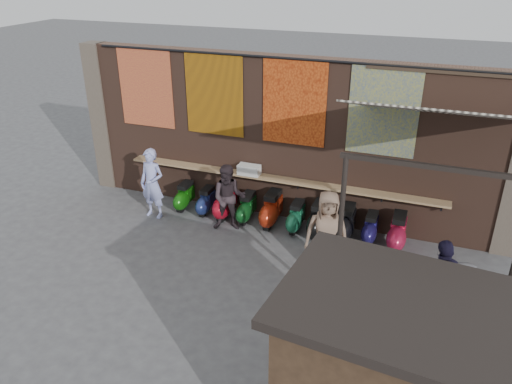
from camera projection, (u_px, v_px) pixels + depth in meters
ground at (243, 268)px, 10.65m from camera, size 70.00×70.00×0.00m
brick_wall at (283, 139)px, 12.07m from camera, size 10.00×0.40×4.00m
pier_left at (103, 117)px, 13.71m from camera, size 0.50×0.50×4.00m
eating_counter at (278, 179)px, 12.15m from camera, size 8.00×0.32×0.05m
shelf_box at (249, 170)px, 12.29m from camera, size 0.54×0.28×0.25m
tapestry_redgold at (146, 88)px, 12.59m from camera, size 1.50×0.02×2.00m
tapestry_sun at (214, 95)px, 11.99m from camera, size 1.50×0.02×2.00m
tapestry_orange at (294, 102)px, 11.36m from camera, size 1.50×0.02×2.00m
tapestry_multi at (383, 111)px, 10.73m from camera, size 1.50×0.02×2.00m
hang_rail at (282, 58)px, 11.02m from camera, size 9.50×0.06×0.06m
scooter_stool_0 at (185, 196)px, 12.99m from camera, size 0.33×0.74×0.70m
scooter_stool_1 at (206, 201)px, 12.77m from camera, size 0.32×0.71×0.68m
scooter_stool_2 at (226, 202)px, 12.55m from camera, size 0.39×0.88×0.83m
scooter_stool_3 at (247, 208)px, 12.38m from camera, size 0.34×0.76×0.72m
scooter_stool_4 at (272, 210)px, 12.16m from camera, size 0.40×0.89×0.85m
scooter_stool_5 at (296, 217)px, 11.96m from camera, size 0.34×0.75×0.72m
scooter_stool_6 at (318, 219)px, 11.78m from camera, size 0.38×0.84×0.80m
scooter_stool_7 at (346, 223)px, 11.60m from camera, size 0.38×0.85×0.80m
scooter_stool_8 at (370, 228)px, 11.48m from camera, size 0.33×0.73×0.69m
scooter_stool_9 at (397, 233)px, 11.19m from camera, size 0.39×0.86×0.82m
diner_left at (152, 184)px, 12.39m from camera, size 0.69×0.49×1.80m
diner_right at (229, 198)px, 11.82m from camera, size 0.96×0.85×1.66m
shopper_navy at (440, 284)px, 8.71m from camera, size 1.08×0.86×1.72m
shopper_grey at (458, 305)px, 8.29m from camera, size 1.12×0.79×1.58m
shopper_tan at (327, 232)px, 10.21m from camera, size 1.02×0.80×1.82m
stall_roof at (401, 304)px, 5.44m from camera, size 2.83×2.29×0.12m
stall_sign at (408, 311)px, 6.50m from camera, size 1.20×0.16×0.50m
stall_shelf at (399, 364)px, 6.90m from camera, size 1.96×0.30×0.06m
awning_canvas at (444, 112)px, 8.78m from camera, size 3.20×3.28×0.97m
awning_ledger at (450, 71)px, 9.95m from camera, size 3.30×0.08×0.12m
awning_header at (436, 167)px, 7.71m from camera, size 3.00×0.08×0.08m
awning_post_left at (340, 236)px, 8.82m from camera, size 0.09×0.09×3.10m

